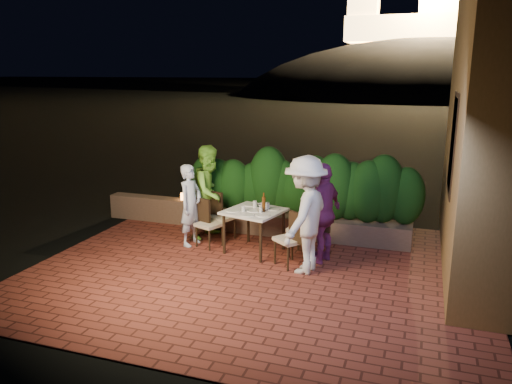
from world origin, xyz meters
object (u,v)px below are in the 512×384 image
at_px(chair_left_back, 222,216).
at_px(chair_right_front, 290,238).
at_px(diner_purple, 323,213).
at_px(chair_right_back, 305,227).
at_px(dining_table, 254,231).
at_px(parapet_lamp, 183,197).
at_px(chair_left_front, 209,223).
at_px(diner_white, 305,215).
at_px(diner_green, 210,192).
at_px(beer_bottle, 264,202).
at_px(bowl, 262,205).
at_px(diner_blue, 191,205).

height_order(chair_left_back, chair_right_front, chair_right_front).
bearing_deg(diner_purple, chair_right_back, -90.77).
relative_size(dining_table, parapet_lamp, 6.46).
xyz_separation_m(chair_left_front, chair_right_back, (1.72, 0.08, 0.08)).
bearing_deg(diner_white, diner_green, -108.22).
bearing_deg(chair_right_back, beer_bottle, 16.22).
relative_size(dining_table, chair_left_front, 1.05).
relative_size(beer_bottle, chair_right_back, 0.32).
height_order(diner_white, diner_purple, diner_white).
height_order(chair_right_front, diner_green, diner_green).
relative_size(chair_left_front, diner_white, 0.47).
bearing_deg(beer_bottle, parapet_lamp, 152.22).
height_order(bowl, chair_left_front, chair_left_front).
xyz_separation_m(chair_left_back, chair_right_front, (1.55, -0.85, 0.02)).
height_order(diner_blue, diner_white, diner_white).
xyz_separation_m(dining_table, chair_left_back, (-0.79, 0.43, 0.07)).
xyz_separation_m(dining_table, diner_purple, (1.21, -0.05, 0.45)).
distance_m(diner_white, parapet_lamp, 3.42).
bearing_deg(bowl, chair_right_back, -14.78).
xyz_separation_m(bowl, diner_white, (0.99, -0.86, 0.15)).
bearing_deg(diner_purple, diner_white, -0.48).
bearing_deg(beer_bottle, diner_white, -33.47).
xyz_separation_m(beer_bottle, parapet_lamp, (-2.11, 1.11, -0.34)).
distance_m(dining_table, diner_purple, 1.30).
bearing_deg(diner_blue, bowl, -67.15).
height_order(diner_green, diner_white, diner_white).
relative_size(dining_table, diner_white, 0.49).
bearing_deg(chair_left_back, diner_green, 178.94).
xyz_separation_m(chair_left_back, diner_green, (-0.26, 0.10, 0.43)).
bearing_deg(bowl, beer_bottle, -66.29).
bearing_deg(diner_blue, beer_bottle, -80.32).
bearing_deg(bowl, parapet_lamp, 157.54).
bearing_deg(chair_left_back, bowl, 10.28).
distance_m(beer_bottle, diner_purple, 1.04).
bearing_deg(chair_left_front, chair_right_front, 7.15).
height_order(chair_left_front, diner_purple, diner_purple).
relative_size(chair_right_front, chair_right_back, 0.90).
distance_m(chair_left_front, diner_blue, 0.47).
distance_m(bowl, diner_green, 1.13).
relative_size(chair_left_back, chair_right_back, 0.87).
height_order(dining_table, diner_purple, diner_purple).
xyz_separation_m(diner_green, diner_white, (2.09, -1.10, 0.05)).
relative_size(bowl, chair_left_back, 0.20).
height_order(chair_right_back, parapet_lamp, chair_right_back).
height_order(beer_bottle, chair_left_front, beer_bottle).
bearing_deg(beer_bottle, bowl, 113.71).
bearing_deg(diner_green, diner_white, -99.82).
xyz_separation_m(diner_blue, diner_purple, (2.41, -0.03, 0.09)).
distance_m(chair_left_back, chair_right_front, 1.77).
height_order(bowl, diner_blue, diner_blue).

